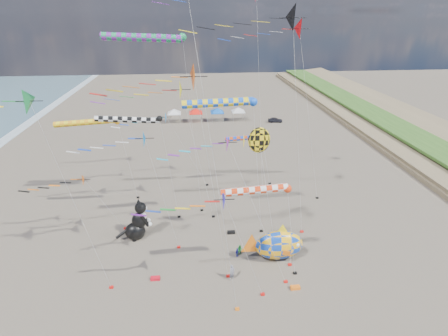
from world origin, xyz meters
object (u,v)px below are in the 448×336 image
fish_inflatable (279,245)px  child_green (240,250)px  child_blue (237,252)px  parked_car (275,120)px  cat_inflatable (136,220)px  person_adult (232,272)px

fish_inflatable → child_green: bearing=161.7°
fish_inflatable → child_blue: size_ratio=6.33×
child_green → parked_car: 49.98m
cat_inflatable → child_blue: cat_inflatable is taller
fish_inflatable → parked_car: 50.20m
cat_inflatable → fish_inflatable: cat_inflatable is taller
cat_inflatable → person_adult: (9.99, -7.94, -1.53)m
cat_inflatable → parked_car: bearing=42.0°
fish_inflatable → child_blue: fish_inflatable is taller
fish_inflatable → child_green: 4.21m
child_blue → parked_car: (15.47, 47.89, 0.05)m
fish_inflatable → child_green: (-3.81, 1.26, -1.28)m
person_adult → child_blue: size_ratio=1.62×
person_adult → parked_car: person_adult is taller
fish_inflatable → person_adult: 5.77m
parked_car → fish_inflatable: bearing=174.2°
cat_inflatable → child_blue: 11.98m
child_green → child_blue: 0.44m
cat_inflatable → child_blue: size_ratio=4.54×
cat_inflatable → parked_car: 50.83m
child_blue → fish_inflatable: bearing=-63.8°
parked_car → child_green: bearing=169.7°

